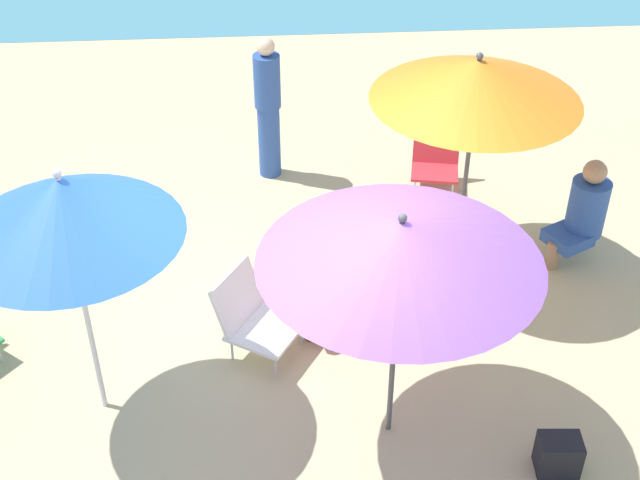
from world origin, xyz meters
name	(u,v)px	position (x,y,z in m)	size (l,w,h in m)	color
ground_plane	(299,379)	(0.00, 0.00, 0.00)	(40.00, 40.00, 0.00)	#CCB789
umbrella_purple	(401,243)	(0.64, -0.56, 1.71)	(1.86, 1.86, 1.93)	#4C4C51
umbrella_blue	(64,207)	(-1.49, -0.18, 1.82)	(1.53, 1.53, 2.11)	silver
umbrella_orange	(477,80)	(1.55, 1.44, 1.84)	(1.75, 1.75, 2.08)	#4C4C51
beach_chair_a	(435,160)	(1.57, 2.79, 0.28)	(0.57, 0.57, 0.56)	red
beach_chair_c	(253,315)	(-0.34, 0.40, 0.34)	(0.80, 0.79, 0.68)	white
person_a	(268,108)	(-0.15, 3.11, 0.79)	(0.27, 0.27, 1.55)	#2D519E
person_b	(345,287)	(0.41, 0.56, 0.46)	(0.57, 0.45, 0.94)	#DB3866
person_c	(584,211)	(2.66, 1.41, 0.52)	(0.57, 0.50, 1.03)	#2D519E
swim_ring	(242,300)	(-0.45, 0.94, 0.05)	(0.42, 0.42, 0.09)	#E54C7F
beach_bag	(558,455)	(1.77, -1.01, 0.15)	(0.30, 0.22, 0.30)	black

